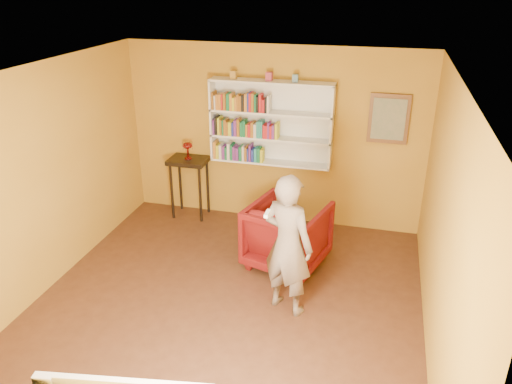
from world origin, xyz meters
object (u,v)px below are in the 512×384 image
ruby_lustre (188,147)px  armchair (287,235)px  bookshelf (272,122)px  console_table (189,169)px  person (288,245)px

ruby_lustre → armchair: 2.20m
bookshelf → ruby_lustre: bookshelf is taller
console_table → person: (1.98, -2.01, 0.04)m
bookshelf → armchair: 1.75m
bookshelf → person: (0.69, -2.17, -0.75)m
console_table → person: size_ratio=0.57×
console_table → bookshelf: bearing=7.1°
armchair → person: person is taller
person → console_table: bearing=-23.1°
ruby_lustre → person: size_ratio=0.16×
ruby_lustre → person: bearing=-45.5°
ruby_lustre → person: (1.98, -2.01, -0.32)m
ruby_lustre → armchair: size_ratio=0.27×
console_table → ruby_lustre: (0.00, -0.00, 0.36)m
ruby_lustre → armchair: bearing=-30.5°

